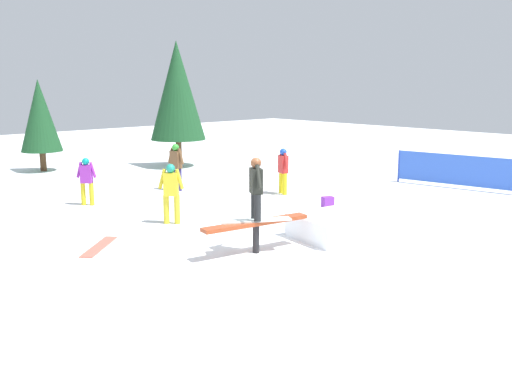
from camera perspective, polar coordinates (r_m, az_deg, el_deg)
name	(u,v)px	position (r m, az deg, el deg)	size (l,w,h in m)	color
ground_plane	(256,253)	(11.76, 0.00, -6.08)	(60.00, 60.00, 0.00)	white
rail_feature	(256,226)	(11.61, 0.00, -3.39)	(2.43, 0.69, 0.67)	black
snow_kicker_ramp	(337,226)	(12.95, 8.07, -3.36)	(1.80, 1.50, 0.53)	white
main_rider_on_rail	(256,190)	(11.45, 0.00, 0.17)	(1.40, 0.95, 1.30)	white
bystander_red	(283,169)	(17.63, 2.72, 2.35)	(0.31, 0.64, 1.42)	yellow
bystander_purple	(87,179)	(16.71, -16.59, 1.27)	(0.45, 0.48, 1.35)	gold
bystander_yellow	(171,190)	(14.07, -8.48, 0.16)	(0.51, 0.52, 1.49)	gold
bystander_brown	(176,164)	(18.38, -8.01, 2.75)	(0.28, 0.67, 1.50)	navy
loose_snowboard_coral	(99,247)	(12.58, -15.40, -5.29)	(1.54, 0.28, 0.02)	#E06651
backpack_on_snow	(328,203)	(15.78, 7.18, -1.08)	(0.30, 0.22, 0.34)	purple
safety_fence	(479,172)	(19.54, 21.44, 1.87)	(0.97, 5.45, 1.10)	blue
pine_tree_near	(40,116)	(23.53, -20.80, 7.14)	(1.56, 1.56, 3.54)	#4C331E
pine_tree_far	(177,91)	(23.44, -7.88, 10.00)	(2.22, 2.22, 5.05)	#4C331E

